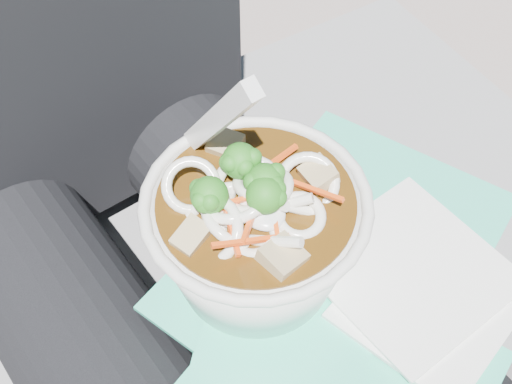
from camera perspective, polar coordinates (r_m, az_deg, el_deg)
stone_ledge at (r=0.94m, az=-6.52°, el=-14.09°), size 1.04×0.59×0.45m
lap at (r=0.62m, az=-1.40°, el=-13.31°), size 0.33×0.48×0.14m
person_body at (r=0.64m, az=-6.33°, el=-6.14°), size 0.34×0.94×0.99m
plastic_bag at (r=0.55m, az=5.32°, el=-10.23°), size 0.41×0.33×0.02m
napkins at (r=0.56m, az=12.91°, el=-7.55°), size 0.15×0.17×0.01m
udon_bowl at (r=0.51m, az=-0.08°, el=-2.94°), size 0.19×0.19×0.20m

